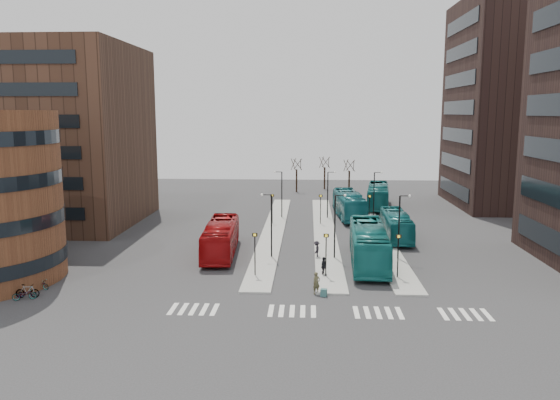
{
  "coord_description": "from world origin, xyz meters",
  "views": [
    {
      "loc": [
        0.07,
        -32.63,
        13.83
      ],
      "look_at": [
        -2.81,
        22.11,
        5.0
      ],
      "focal_mm": 35.0,
      "sensor_mm": 36.0,
      "label": 1
    }
  ],
  "objects_px": {
    "teal_bus_a": "(368,245)",
    "teal_bus_b": "(349,205)",
    "suitcase": "(324,293)",
    "bicycle_far": "(41,284)",
    "teal_bus_d": "(378,196)",
    "commuter_b": "(324,266)",
    "traveller": "(316,283)",
    "bicycle_mid": "(27,291)",
    "red_bus": "(221,238)",
    "commuter_c": "(317,250)",
    "teal_bus_c": "(396,225)",
    "commuter_a": "(225,253)",
    "bicycle_near": "(24,294)"
  },
  "relations": [
    {
      "from": "teal_bus_b",
      "to": "red_bus",
      "type": "bearing_deg",
      "value": -129.76
    },
    {
      "from": "bicycle_near",
      "to": "red_bus",
      "type": "bearing_deg",
      "value": -63.97
    },
    {
      "from": "teal_bus_a",
      "to": "commuter_a",
      "type": "height_order",
      "value": "teal_bus_a"
    },
    {
      "from": "suitcase",
      "to": "commuter_c",
      "type": "xyz_separation_m",
      "value": [
        -0.4,
        11.05,
        0.54
      ]
    },
    {
      "from": "red_bus",
      "to": "commuter_c",
      "type": "relative_size",
      "value": 7.08
    },
    {
      "from": "teal_bus_d",
      "to": "commuter_c",
      "type": "xyz_separation_m",
      "value": [
        -9.39,
        -28.83,
        -0.89
      ]
    },
    {
      "from": "teal_bus_a",
      "to": "teal_bus_d",
      "type": "relative_size",
      "value": 1.06
    },
    {
      "from": "suitcase",
      "to": "traveller",
      "type": "distance_m",
      "value": 0.99
    },
    {
      "from": "commuter_c",
      "to": "red_bus",
      "type": "bearing_deg",
      "value": -84.44
    },
    {
      "from": "teal_bus_d",
      "to": "commuter_b",
      "type": "relative_size",
      "value": 7.53
    },
    {
      "from": "teal_bus_a",
      "to": "commuter_c",
      "type": "relative_size",
      "value": 7.89
    },
    {
      "from": "teal_bus_c",
      "to": "teal_bus_d",
      "type": "distance_m",
      "value": 20.07
    },
    {
      "from": "suitcase",
      "to": "bicycle_mid",
      "type": "relative_size",
      "value": 0.33
    },
    {
      "from": "teal_bus_d",
      "to": "teal_bus_c",
      "type": "bearing_deg",
      "value": -83.83
    },
    {
      "from": "teal_bus_d",
      "to": "commuter_b",
      "type": "distance_m",
      "value": 35.72
    },
    {
      "from": "teal_bus_b",
      "to": "traveller",
      "type": "height_order",
      "value": "teal_bus_b"
    },
    {
      "from": "teal_bus_d",
      "to": "commuter_c",
      "type": "distance_m",
      "value": 30.34
    },
    {
      "from": "teal_bus_c",
      "to": "commuter_a",
      "type": "relative_size",
      "value": 5.73
    },
    {
      "from": "teal_bus_a",
      "to": "bicycle_near",
      "type": "bearing_deg",
      "value": -154.43
    },
    {
      "from": "traveller",
      "to": "commuter_c",
      "type": "relative_size",
      "value": 1.02
    },
    {
      "from": "teal_bus_c",
      "to": "bicycle_mid",
      "type": "height_order",
      "value": "teal_bus_c"
    },
    {
      "from": "suitcase",
      "to": "traveller",
      "type": "height_order",
      "value": "traveller"
    },
    {
      "from": "teal_bus_c",
      "to": "bicycle_mid",
      "type": "bearing_deg",
      "value": -144.13
    },
    {
      "from": "teal_bus_a",
      "to": "teal_bus_b",
      "type": "distance_m",
      "value": 22.41
    },
    {
      "from": "teal_bus_a",
      "to": "red_bus",
      "type": "bearing_deg",
      "value": 171.79
    },
    {
      "from": "red_bus",
      "to": "teal_bus_c",
      "type": "height_order",
      "value": "red_bus"
    },
    {
      "from": "teal_bus_a",
      "to": "commuter_c",
      "type": "height_order",
      "value": "teal_bus_a"
    },
    {
      "from": "bicycle_mid",
      "to": "bicycle_far",
      "type": "height_order",
      "value": "bicycle_mid"
    },
    {
      "from": "traveller",
      "to": "commuter_c",
      "type": "height_order",
      "value": "traveller"
    },
    {
      "from": "teal_bus_c",
      "to": "bicycle_far",
      "type": "relative_size",
      "value": 7.02
    },
    {
      "from": "teal_bus_c",
      "to": "traveller",
      "type": "bearing_deg",
      "value": -114.05
    },
    {
      "from": "red_bus",
      "to": "bicycle_near",
      "type": "bearing_deg",
      "value": -135.49
    },
    {
      "from": "traveller",
      "to": "bicycle_mid",
      "type": "relative_size",
      "value": 0.97
    },
    {
      "from": "bicycle_far",
      "to": "teal_bus_d",
      "type": "bearing_deg",
      "value": -21.64
    },
    {
      "from": "teal_bus_c",
      "to": "commuter_b",
      "type": "relative_size",
      "value": 6.46
    },
    {
      "from": "commuter_a",
      "to": "commuter_c",
      "type": "distance_m",
      "value": 8.78
    },
    {
      "from": "traveller",
      "to": "commuter_b",
      "type": "height_order",
      "value": "traveller"
    },
    {
      "from": "commuter_c",
      "to": "bicycle_near",
      "type": "bearing_deg",
      "value": -48.17
    },
    {
      "from": "bicycle_far",
      "to": "commuter_b",
      "type": "bearing_deg",
      "value": -61.14
    },
    {
      "from": "bicycle_mid",
      "to": "teal_bus_a",
      "type": "bearing_deg",
      "value": -73.87
    },
    {
      "from": "bicycle_far",
      "to": "commuter_a",
      "type": "bearing_deg",
      "value": -40.82
    },
    {
      "from": "bicycle_near",
      "to": "suitcase",
      "type": "bearing_deg",
      "value": -106.94
    },
    {
      "from": "teal_bus_d",
      "to": "traveller",
      "type": "bearing_deg",
      "value": -96.1
    },
    {
      "from": "teal_bus_b",
      "to": "bicycle_mid",
      "type": "height_order",
      "value": "teal_bus_b"
    },
    {
      "from": "suitcase",
      "to": "red_bus",
      "type": "relative_size",
      "value": 0.05
    },
    {
      "from": "suitcase",
      "to": "bicycle_far",
      "type": "distance_m",
      "value": 22.31
    },
    {
      "from": "red_bus",
      "to": "commuter_b",
      "type": "xyz_separation_m",
      "value": [
        9.9,
        -6.67,
        -0.82
      ]
    },
    {
      "from": "red_bus",
      "to": "teal_bus_a",
      "type": "distance_m",
      "value": 14.36
    },
    {
      "from": "commuter_b",
      "to": "bicycle_near",
      "type": "distance_m",
      "value": 23.58
    },
    {
      "from": "red_bus",
      "to": "commuter_a",
      "type": "distance_m",
      "value": 3.17
    }
  ]
}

